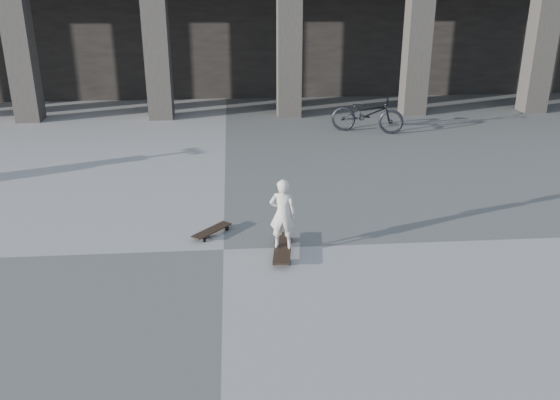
{
  "coord_description": "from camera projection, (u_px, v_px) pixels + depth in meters",
  "views": [
    {
      "loc": [
        0.2,
        -8.01,
        3.93
      ],
      "look_at": [
        0.87,
        0.31,
        0.65
      ],
      "focal_mm": 38.0,
      "sensor_mm": 36.0,
      "label": 1
    }
  ],
  "objects": [
    {
      "name": "skateboard_spare",
      "position": [
        212.0,
        231.0,
        9.32
      ],
      "size": [
        0.64,
        0.69,
        0.09
      ],
      "rotation": [
        0.0,
        0.0,
        0.85
      ],
      "color": "black",
      "rests_on": "ground"
    },
    {
      "name": "child",
      "position": [
        283.0,
        214.0,
        8.51
      ],
      "size": [
        0.43,
        0.33,
        1.05
      ],
      "primitive_type": "imported",
      "rotation": [
        0.0,
        0.0,
        2.92
      ],
      "color": "beige",
      "rests_on": "longboard"
    },
    {
      "name": "ground",
      "position": [
        224.0,
        250.0,
        8.85
      ],
      "size": [
        90.0,
        90.0,
        0.0
      ],
      "primitive_type": "plane",
      "color": "#525350",
      "rests_on": "ground"
    },
    {
      "name": "longboard",
      "position": [
        283.0,
        248.0,
        8.71
      ],
      "size": [
        0.38,
        1.08,
        0.11
      ],
      "rotation": [
        0.0,
        0.0,
        1.44
      ],
      "color": "black",
      "rests_on": "ground"
    },
    {
      "name": "bicycle",
      "position": [
        367.0,
        114.0,
        15.01
      ],
      "size": [
        1.94,
        1.21,
        0.96
      ],
      "primitive_type": "imported",
      "rotation": [
        0.0,
        0.0,
        1.23
      ],
      "color": "black",
      "rests_on": "ground"
    }
  ]
}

